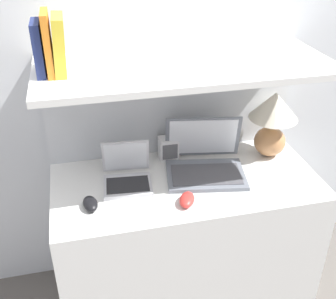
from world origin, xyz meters
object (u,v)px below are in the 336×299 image
Objects in this scene: book_orange at (48,43)px; book_yellow at (59,45)px; book_navy at (38,49)px; router_box at (168,148)px; computer_mouse at (187,200)px; second_mouse at (90,204)px; table_lamp at (273,118)px; laptop_large at (205,163)px; laptop_small at (127,176)px.

book_orange reaches higher than book_yellow.
book_yellow is at bearing 0.00° from book_navy.
book_orange reaches higher than router_box.
book_navy reaches higher than computer_mouse.
second_mouse is 0.52m from router_box.
laptop_large is (-0.37, -0.08, -0.16)m from table_lamp.
table_lamp is 1.54× the size of book_yellow.
book_yellow is (0.08, 0.00, 0.01)m from book_navy.
book_orange reaches higher than laptop_large.
laptop_small is at bearing -177.69° from laptop_large.
laptop_large reaches higher than router_box.
table_lamp is 0.97m from second_mouse.
router_box is 0.77m from book_yellow.
book_yellow reaches higher than computer_mouse.
second_mouse is (-0.18, -0.14, -0.02)m from laptop_small.
book_yellow reaches higher than table_lamp.
book_yellow is (-0.05, 0.17, 0.63)m from second_mouse.
computer_mouse is at bearing -149.44° from table_lamp.
book_yellow is (-0.45, 0.23, 0.63)m from computer_mouse.
laptop_large is 0.90m from book_navy.
second_mouse is 0.66m from book_navy.
second_mouse is at bearing -141.29° from laptop_small.
book_navy is at bearing 126.17° from second_mouse.
laptop_large is 2.05× the size of book_navy.
book_navy is at bearing -164.58° from router_box.
laptop_small is 2.06× the size of router_box.
second_mouse is 0.55× the size of book_navy.
laptop_large is 0.38m from laptop_small.
book_navy reaches higher than laptop_large.
book_navy is (-0.30, 0.03, 0.60)m from laptop_small.
router_box reaches higher than computer_mouse.
book_orange is (-0.50, -0.15, 0.61)m from router_box.
laptop_large is 0.85m from book_yellow.
table_lamp is 0.77m from laptop_small.
book_orange reaches higher than table_lamp.
book_navy is 0.04m from book_orange.
book_navy is 0.86× the size of book_orange.
laptop_small is at bearing 137.43° from computer_mouse.
table_lamp reaches higher than laptop_small.
laptop_large is at bearing -1.05° from book_yellow.
laptop_large is at bearing -0.99° from book_orange.
second_mouse is (-0.92, -0.24, -0.19)m from table_lamp.
book_yellow is at bearing 173.34° from laptop_small.
laptop_large is at bearing -167.48° from table_lamp.
laptop_small is at bearing -172.58° from table_lamp.
computer_mouse is at bearing -23.94° from book_navy.
second_mouse is 0.47× the size of book_orange.
computer_mouse is 0.53× the size of book_orange.
book_yellow reaches higher than laptop_large.
book_orange is 1.07× the size of book_yellow.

